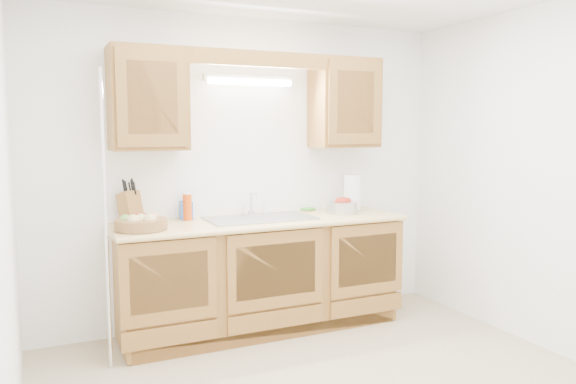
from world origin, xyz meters
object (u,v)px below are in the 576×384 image
apple_bowl (342,206)px  knife_block (130,208)px  paper_towel (352,193)px  fruit_basket (141,223)px

apple_bowl → knife_block: bearing=173.9°
paper_towel → apple_bowl: bearing=-149.8°
fruit_basket → paper_towel: bearing=5.3°
knife_block → paper_towel: size_ratio=0.95×
fruit_basket → paper_towel: paper_towel is taller
fruit_basket → apple_bowl: 1.68m
paper_towel → apple_bowl: 0.20m
fruit_basket → knife_block: (-0.03, 0.26, 0.08)m
knife_block → apple_bowl: (1.71, -0.18, -0.07)m
knife_block → apple_bowl: size_ratio=1.24×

